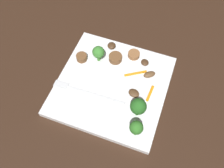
{
  "coord_description": "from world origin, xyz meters",
  "views": [
    {
      "loc": [
        -0.11,
        0.29,
        0.53
      ],
      "look_at": [
        0.0,
        0.0,
        0.01
      ],
      "focal_mm": 39.63,
      "sensor_mm": 36.0,
      "label": 1
    }
  ],
  "objects_px": {
    "mushroom_1": "(149,74)",
    "mushroom_2": "(112,46)",
    "broccoli_floret_0": "(136,128)",
    "sausage_slice_1": "(115,58)",
    "plate": "(112,86)",
    "sausage_slice_2": "(134,55)",
    "fork": "(83,91)",
    "sausage_slice_0": "(82,57)",
    "broccoli_floret_2": "(138,107)",
    "pepper_strip_0": "(136,73)",
    "pepper_strip_1": "(150,93)",
    "broccoli_floret_1": "(98,52)",
    "mushroom_3": "(145,62)",
    "mushroom_0": "(134,93)"
  },
  "relations": [
    {
      "from": "sausage_slice_0",
      "to": "mushroom_3",
      "type": "distance_m",
      "value": 0.16
    },
    {
      "from": "sausage_slice_1",
      "to": "mushroom_0",
      "type": "distance_m",
      "value": 0.11
    },
    {
      "from": "sausage_slice_2",
      "to": "broccoli_floret_2",
      "type": "bearing_deg",
      "value": 110.17
    },
    {
      "from": "sausage_slice_2",
      "to": "mushroom_3",
      "type": "distance_m",
      "value": 0.04
    },
    {
      "from": "plate",
      "to": "mushroom_2",
      "type": "xyz_separation_m",
      "value": [
        0.04,
        -0.11,
        0.01
      ]
    },
    {
      "from": "broccoli_floret_2",
      "to": "pepper_strip_1",
      "type": "distance_m",
      "value": 0.07
    },
    {
      "from": "sausage_slice_0",
      "to": "sausage_slice_1",
      "type": "relative_size",
      "value": 0.82
    },
    {
      "from": "plate",
      "to": "sausage_slice_1",
      "type": "height_order",
      "value": "sausage_slice_1"
    },
    {
      "from": "fork",
      "to": "broccoli_floret_1",
      "type": "distance_m",
      "value": 0.11
    },
    {
      "from": "mushroom_1",
      "to": "mushroom_2",
      "type": "relative_size",
      "value": 1.3
    },
    {
      "from": "mushroom_0",
      "to": "pepper_strip_1",
      "type": "bearing_deg",
      "value": -157.86
    },
    {
      "from": "sausage_slice_2",
      "to": "mushroom_2",
      "type": "xyz_separation_m",
      "value": [
        0.06,
        -0.01,
        -0.0
      ]
    },
    {
      "from": "broccoli_floret_2",
      "to": "pepper_strip_1",
      "type": "bearing_deg",
      "value": -103.3
    },
    {
      "from": "mushroom_0",
      "to": "pepper_strip_1",
      "type": "xyz_separation_m",
      "value": [
        -0.04,
        -0.01,
        -0.0
      ]
    },
    {
      "from": "plate",
      "to": "sausage_slice_2",
      "type": "distance_m",
      "value": 0.1
    },
    {
      "from": "broccoli_floret_0",
      "to": "broccoli_floret_1",
      "type": "height_order",
      "value": "broccoli_floret_1"
    },
    {
      "from": "broccoli_floret_1",
      "to": "plate",
      "type": "bearing_deg",
      "value": 134.98
    },
    {
      "from": "broccoli_floret_0",
      "to": "sausage_slice_0",
      "type": "height_order",
      "value": "broccoli_floret_0"
    },
    {
      "from": "broccoli_floret_0",
      "to": "sausage_slice_1",
      "type": "bearing_deg",
      "value": -57.81
    },
    {
      "from": "pepper_strip_0",
      "to": "pepper_strip_1",
      "type": "bearing_deg",
      "value": 139.67
    },
    {
      "from": "sausage_slice_1",
      "to": "mushroom_1",
      "type": "height_order",
      "value": "sausage_slice_1"
    },
    {
      "from": "mushroom_2",
      "to": "pepper_strip_1",
      "type": "height_order",
      "value": "mushroom_2"
    },
    {
      "from": "sausage_slice_0",
      "to": "sausage_slice_2",
      "type": "distance_m",
      "value": 0.14
    },
    {
      "from": "mushroom_0",
      "to": "mushroom_1",
      "type": "relative_size",
      "value": 0.9
    },
    {
      "from": "plate",
      "to": "broccoli_floret_0",
      "type": "height_order",
      "value": "broccoli_floret_0"
    },
    {
      "from": "broccoli_floret_0",
      "to": "mushroom_2",
      "type": "height_order",
      "value": "broccoli_floret_0"
    },
    {
      "from": "broccoli_floret_2",
      "to": "pepper_strip_0",
      "type": "xyz_separation_m",
      "value": [
        0.04,
        -0.1,
        -0.03
      ]
    },
    {
      "from": "plate",
      "to": "broccoli_floret_2",
      "type": "relative_size",
      "value": 4.74
    },
    {
      "from": "sausage_slice_1",
      "to": "sausage_slice_2",
      "type": "xyz_separation_m",
      "value": [
        -0.04,
        -0.03,
        -0.0
      ]
    },
    {
      "from": "mushroom_1",
      "to": "mushroom_3",
      "type": "distance_m",
      "value": 0.04
    },
    {
      "from": "broccoli_floret_2",
      "to": "mushroom_1",
      "type": "distance_m",
      "value": 0.11
    },
    {
      "from": "sausage_slice_0",
      "to": "broccoli_floret_2",
      "type": "bearing_deg",
      "value": 151.5
    },
    {
      "from": "broccoli_floret_1",
      "to": "sausage_slice_1",
      "type": "xyz_separation_m",
      "value": [
        -0.04,
        -0.01,
        -0.02
      ]
    },
    {
      "from": "sausage_slice_1",
      "to": "mushroom_2",
      "type": "xyz_separation_m",
      "value": [
        0.02,
        -0.04,
        -0.0
      ]
    },
    {
      "from": "mushroom_2",
      "to": "broccoli_floret_2",
      "type": "bearing_deg",
      "value": 126.83
    },
    {
      "from": "sausage_slice_1",
      "to": "mushroom_3",
      "type": "bearing_deg",
      "value": -168.51
    },
    {
      "from": "mushroom_2",
      "to": "plate",
      "type": "bearing_deg",
      "value": 110.77
    },
    {
      "from": "broccoli_floret_0",
      "to": "sausage_slice_0",
      "type": "xyz_separation_m",
      "value": [
        0.19,
        -0.14,
        -0.02
      ]
    },
    {
      "from": "fork",
      "to": "plate",
      "type": "bearing_deg",
      "value": -144.1
    },
    {
      "from": "sausage_slice_0",
      "to": "pepper_strip_0",
      "type": "height_order",
      "value": "sausage_slice_0"
    },
    {
      "from": "sausage_slice_2",
      "to": "pepper_strip_0",
      "type": "relative_size",
      "value": 0.54
    },
    {
      "from": "sausage_slice_0",
      "to": "mushroom_0",
      "type": "xyz_separation_m",
      "value": [
        -0.16,
        0.05,
        -0.0
      ]
    },
    {
      "from": "broccoli_floret_0",
      "to": "sausage_slice_2",
      "type": "bearing_deg",
      "value": -71.49
    },
    {
      "from": "plate",
      "to": "mushroom_1",
      "type": "bearing_deg",
      "value": -145.27
    },
    {
      "from": "mushroom_1",
      "to": "mushroom_2",
      "type": "distance_m",
      "value": 0.13
    },
    {
      "from": "mushroom_0",
      "to": "broccoli_floret_2",
      "type": "bearing_deg",
      "value": 115.9
    },
    {
      "from": "mushroom_1",
      "to": "pepper_strip_1",
      "type": "height_order",
      "value": "mushroom_1"
    },
    {
      "from": "plate",
      "to": "fork",
      "type": "relative_size",
      "value": 1.46
    },
    {
      "from": "broccoli_floret_0",
      "to": "mushroom_3",
      "type": "relative_size",
      "value": 2.17
    },
    {
      "from": "sausage_slice_1",
      "to": "sausage_slice_0",
      "type": "bearing_deg",
      "value": 19.01
    }
  ]
}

